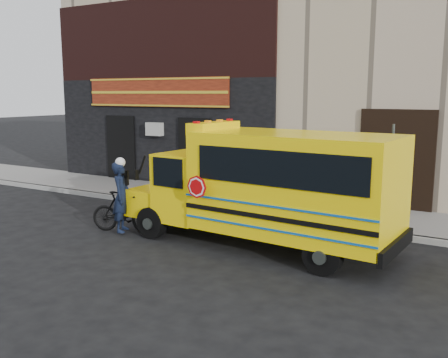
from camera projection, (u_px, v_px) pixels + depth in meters
ground at (184, 238)px, 12.63m from camera, size 120.00×120.00×0.00m
curb at (234, 214)px, 14.83m from camera, size 40.00×0.20×0.15m
sidewalk at (256, 204)px, 16.11m from camera, size 40.00×3.00×0.15m
building at (326, 31)px, 20.51m from camera, size 20.00×10.70×12.00m
school_bus at (269, 185)px, 11.58m from camera, size 7.03×2.64×2.92m
sign_pole at (391, 177)px, 12.20m from camera, size 0.06×0.25×2.88m
bicycle at (124, 212)px, 13.08m from camera, size 1.88×1.03×1.09m
cyclist at (121, 199)px, 12.93m from camera, size 0.69×0.80×1.84m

